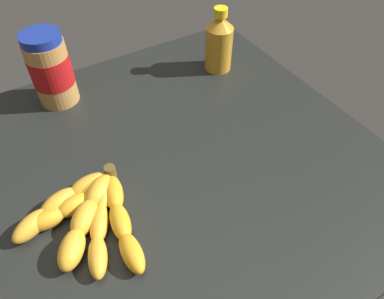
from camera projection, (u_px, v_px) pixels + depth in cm
name	position (u px, v px, depth cm)	size (l,w,h in cm)	color
ground_plane	(184.00, 160.00, 71.48)	(75.73, 71.94, 3.35)	black
banana_bunch	(88.00, 214.00, 59.07)	(21.25, 20.08, 3.69)	gold
peanut_butter_jar	(51.00, 69.00, 75.89)	(8.61, 8.61, 16.03)	#BF8442
honey_bottle	(219.00, 42.00, 85.03)	(6.42, 6.42, 15.26)	#C88B22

